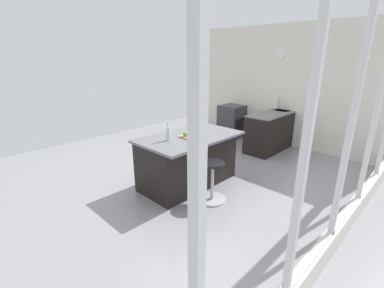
# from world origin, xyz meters

# --- Properties ---
(ground_plane) EXTENTS (7.67, 7.67, 0.00)m
(ground_plane) POSITION_xyz_m (0.00, 0.00, 0.00)
(ground_plane) COLOR gray
(window_panel_rear) EXTENTS (5.90, 0.12, 2.88)m
(window_panel_rear) POSITION_xyz_m (0.00, 2.43, 0.93)
(window_panel_rear) COLOR silver
(window_panel_rear) RESTS_ON ground_plane
(interior_partition_left) EXTENTS (0.15, 4.86, 2.88)m
(interior_partition_left) POSITION_xyz_m (-2.95, -0.00, 1.44)
(interior_partition_left) COLOR silver
(interior_partition_left) RESTS_ON ground_plane
(sink_cabinet) EXTENTS (2.02, 0.60, 1.17)m
(sink_cabinet) POSITION_xyz_m (-2.60, 0.12, 0.45)
(sink_cabinet) COLOR black
(sink_cabinet) RESTS_ON ground_plane
(oven_range) EXTENTS (0.60, 0.61, 0.86)m
(oven_range) POSITION_xyz_m (-2.60, -1.23, 0.43)
(oven_range) COLOR #38383D
(oven_range) RESTS_ON ground_plane
(kitchen_island) EXTENTS (1.73, 1.03, 0.89)m
(kitchen_island) POSITION_xyz_m (0.36, 0.00, 0.45)
(kitchen_island) COLOR black
(kitchen_island) RESTS_ON ground_plane
(stool_by_window) EXTENTS (0.44, 0.44, 0.64)m
(stool_by_window) POSITION_xyz_m (0.52, 0.70, 0.30)
(stool_by_window) COLOR #B7B7BC
(stool_by_window) RESTS_ON ground_plane
(cutting_board) EXTENTS (0.36, 0.24, 0.02)m
(cutting_board) POSITION_xyz_m (0.37, 0.08, 0.90)
(cutting_board) COLOR tan
(cutting_board) RESTS_ON kitchen_island
(apple_green) EXTENTS (0.08, 0.08, 0.08)m
(apple_green) POSITION_xyz_m (0.47, 0.06, 0.95)
(apple_green) COLOR #609E2D
(apple_green) RESTS_ON cutting_board
(apple_red) EXTENTS (0.09, 0.09, 0.09)m
(apple_red) POSITION_xyz_m (0.24, 0.07, 0.95)
(apple_red) COLOR red
(apple_red) RESTS_ON cutting_board
(apple_yellow) EXTENTS (0.09, 0.09, 0.09)m
(apple_yellow) POSITION_xyz_m (0.38, 0.04, 0.95)
(apple_yellow) COLOR gold
(apple_yellow) RESTS_ON cutting_board
(water_bottle) EXTENTS (0.06, 0.06, 0.31)m
(water_bottle) POSITION_xyz_m (0.78, -0.01, 1.01)
(water_bottle) COLOR silver
(water_bottle) RESTS_ON kitchen_island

